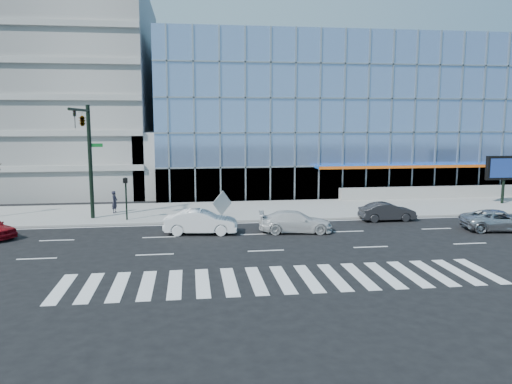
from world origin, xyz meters
The scene contains 16 objects.
ground centered at (0.00, 0.00, 0.00)m, with size 160.00×160.00×0.00m, color black.
sidewalk centered at (0.00, 8.00, 0.07)m, with size 120.00×8.00×0.15m, color gray.
theatre_building centered at (14.00, 26.00, 7.50)m, with size 42.00×26.00×15.00m, color #7795C6.
parking_garage centered at (-20.00, 26.00, 10.00)m, with size 24.00×24.00×20.00m, color gray.
ramp_block centered at (-6.00, 18.00, 3.00)m, with size 6.00×8.00×6.00m, color gray.
tower_backdrop centered at (-30.00, 70.00, 24.00)m, with size 14.00×14.00×48.00m, color gray.
retaining_wall centered at (24.00, 11.60, 0.65)m, with size 30.00×0.80×1.00m, color gray.
traffic_signal centered at (-11.00, 4.57, 6.16)m, with size 1.14×5.74×8.00m.
ped_signal_post centered at (-8.50, 4.94, 2.14)m, with size 0.30×0.33×3.00m.
marquee_sign centered at (22.00, 7.99, 3.07)m, with size 3.20×0.43×4.00m.
silver_suv centered at (15.81, -1.00, 0.67)m, with size 2.21×4.79×1.33m, color #BABBC0.
white_suv centered at (2.57, 0.26, 0.68)m, with size 1.90×4.67×1.36m, color silver.
white_sedan centered at (-3.43, 0.64, 0.75)m, with size 1.60×4.58×1.51m, color white.
dark_sedan centered at (9.81, 2.98, 0.65)m, with size 1.37×3.92×1.29m, color black.
pedestrian centered at (-9.73, 7.92, 0.98)m, with size 0.61×0.40×1.66m, color black.
tilted_panel centered at (-1.75, 5.77, 1.07)m, with size 1.30×0.06×1.30m, color #A6A6A6.
Camera 1 is at (-4.07, -30.30, 7.13)m, focal length 35.00 mm.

